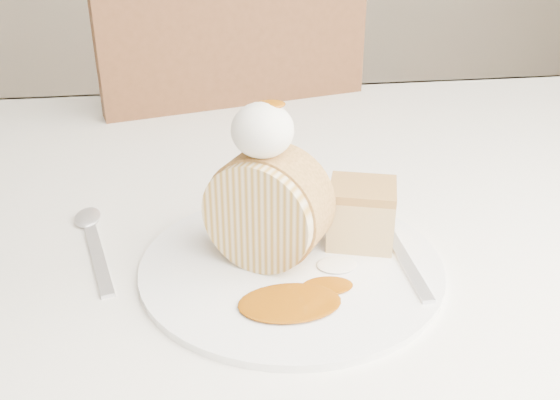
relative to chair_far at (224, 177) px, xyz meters
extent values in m
cube|color=white|center=(0.03, -0.48, 0.17)|extent=(1.40, 0.90, 0.04)
cube|color=white|center=(0.03, -0.03, 0.05)|extent=(1.40, 0.01, 0.28)
cylinder|color=brown|center=(0.65, -0.11, -0.20)|extent=(0.06, 0.06, 0.71)
cube|color=brown|center=(-0.02, 0.09, -0.09)|extent=(0.56, 0.56, 0.04)
cube|color=brown|center=(0.03, -0.11, 0.18)|extent=(0.46, 0.16, 0.48)
cylinder|color=brown|center=(0.12, 0.33, -0.33)|extent=(0.04, 0.04, 0.45)
cylinder|color=brown|center=(-0.26, 0.23, -0.33)|extent=(0.04, 0.04, 0.45)
cylinder|color=brown|center=(0.22, -0.05, -0.33)|extent=(0.04, 0.04, 0.45)
cylinder|color=brown|center=(-0.17, -0.15, -0.33)|extent=(0.04, 0.04, 0.45)
cylinder|color=brown|center=(0.71, -0.18, -0.37)|extent=(0.03, 0.03, 0.37)
cylinder|color=white|center=(0.04, -0.64, 0.20)|extent=(0.38, 0.38, 0.01)
cylinder|color=beige|center=(0.02, -0.63, 0.26)|extent=(0.13, 0.11, 0.11)
cube|color=#C28A49|center=(0.12, -0.61, 0.23)|extent=(0.08, 0.08, 0.06)
ellipsoid|color=silver|center=(0.01, -0.63, 0.34)|extent=(0.06, 0.06, 0.05)
ellipsoid|color=#844105|center=(0.02, -0.63, 0.37)|extent=(0.03, 0.02, 0.01)
cube|color=silver|center=(0.15, -0.66, 0.20)|extent=(0.03, 0.18, 0.00)
cube|color=silver|center=(-0.16, -0.60, 0.19)|extent=(0.07, 0.17, 0.00)
camera|label=1|loc=(-0.05, -1.16, 0.54)|focal=40.00mm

